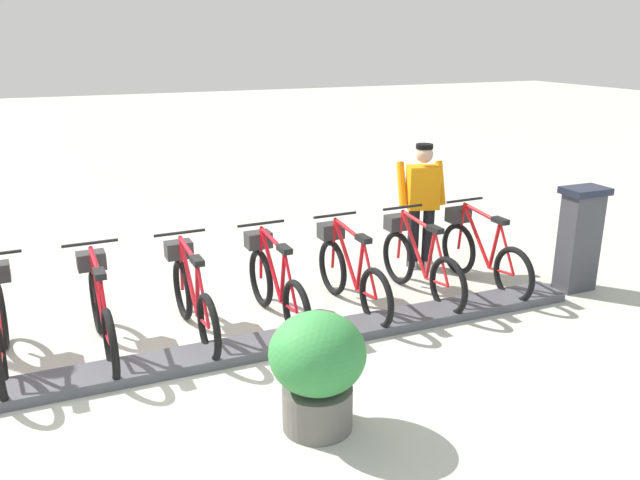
# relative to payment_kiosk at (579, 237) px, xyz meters

# --- Properties ---
(ground_plane) EXTENTS (60.00, 60.00, 0.00)m
(ground_plane) POSITION_rel_payment_kiosk_xyz_m (-0.05, 4.81, -0.67)
(ground_plane) COLOR #AFAFA0
(dock_rail_base) EXTENTS (0.44, 8.86, 0.10)m
(dock_rail_base) POSITION_rel_payment_kiosk_xyz_m (-0.05, 4.81, -0.62)
(dock_rail_base) COLOR #47474C
(dock_rail_base) RESTS_ON ground
(payment_kiosk) EXTENTS (0.36, 0.52, 1.28)m
(payment_kiosk) POSITION_rel_payment_kiosk_xyz_m (0.00, 0.00, 0.00)
(payment_kiosk) COLOR #38383D
(payment_kiosk) RESTS_ON ground
(bike_docked_0) EXTENTS (1.72, 0.54, 1.02)m
(bike_docked_0) POSITION_rel_payment_kiosk_xyz_m (0.57, 0.98, -0.24)
(bike_docked_0) COLOR black
(bike_docked_0) RESTS_ON ground
(bike_docked_1) EXTENTS (1.72, 0.54, 1.02)m
(bike_docked_1) POSITION_rel_payment_kiosk_xyz_m (0.57, 1.88, -0.24)
(bike_docked_1) COLOR black
(bike_docked_1) RESTS_ON ground
(bike_docked_2) EXTENTS (1.72, 0.54, 1.02)m
(bike_docked_2) POSITION_rel_payment_kiosk_xyz_m (0.57, 2.78, -0.24)
(bike_docked_2) COLOR black
(bike_docked_2) RESTS_ON ground
(bike_docked_3) EXTENTS (1.72, 0.54, 1.02)m
(bike_docked_3) POSITION_rel_payment_kiosk_xyz_m (0.57, 3.67, -0.24)
(bike_docked_3) COLOR black
(bike_docked_3) RESTS_ON ground
(bike_docked_4) EXTENTS (1.72, 0.54, 1.02)m
(bike_docked_4) POSITION_rel_payment_kiosk_xyz_m (0.57, 4.57, -0.24)
(bike_docked_4) COLOR black
(bike_docked_4) RESTS_ON ground
(bike_docked_5) EXTENTS (1.72, 0.54, 1.02)m
(bike_docked_5) POSITION_rel_payment_kiosk_xyz_m (0.57, 5.46, -0.24)
(bike_docked_5) COLOR black
(bike_docked_5) RESTS_ON ground
(worker_near_rack) EXTENTS (0.57, 0.69, 1.66)m
(worker_near_rack) POSITION_rel_payment_kiosk_xyz_m (1.42, 1.34, 0.24)
(worker_near_rack) COLOR white
(worker_near_rack) RESTS_ON ground
(planter_bush) EXTENTS (0.76, 0.76, 0.97)m
(planter_bush) POSITION_rel_payment_kiosk_xyz_m (-1.46, 4.02, -0.12)
(planter_bush) COLOR #59544C
(planter_bush) RESTS_ON ground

